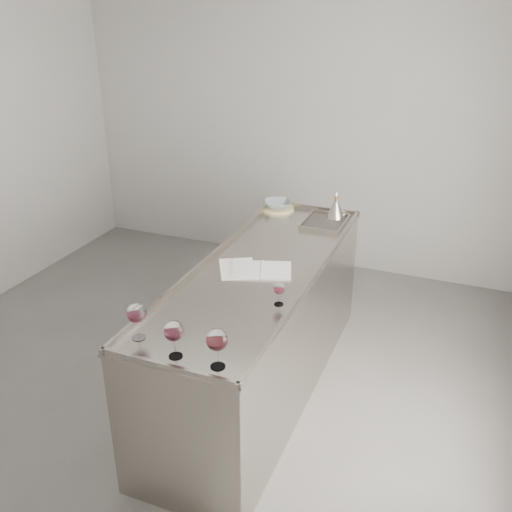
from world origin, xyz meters
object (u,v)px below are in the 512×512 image
at_px(wine_glass_left, 137,314).
at_px(wine_glass_middle, 174,332).
at_px(notebook, 261,270).
at_px(wine_glass_right, 217,341).
at_px(ceramic_bowl, 278,204).
at_px(wine_funnel, 336,209).
at_px(wine_glass_small, 279,289).
at_px(counter, 260,329).

distance_m(wine_glass_left, wine_glass_middle, 0.27).
xyz_separation_m(wine_glass_middle, notebook, (0.04, 1.04, -0.13)).
height_order(wine_glass_right, ceramic_bowl, wine_glass_right).
bearing_deg(ceramic_bowl, wine_funnel, -0.00).
relative_size(wine_glass_middle, wine_glass_right, 0.96).
bearing_deg(wine_glass_left, wine_glass_small, 47.50).
xyz_separation_m(wine_glass_right, notebook, (-0.19, 1.04, -0.14)).
bearing_deg(counter, notebook, -61.21).
bearing_deg(wine_funnel, ceramic_bowl, 180.00).
bearing_deg(counter, wine_funnel, 78.82).
distance_m(wine_glass_left, ceramic_bowl, 2.09).
height_order(wine_glass_left, wine_funnel, wine_funnel).
xyz_separation_m(counter, wine_funnel, (0.21, 1.08, 0.54)).
bearing_deg(notebook, wine_glass_left, -125.96).
height_order(wine_glass_right, notebook, wine_glass_right).
height_order(counter, wine_glass_right, wine_glass_right).
bearing_deg(ceramic_bowl, wine_glass_small, -69.69).
bearing_deg(ceramic_bowl, counter, -75.69).
bearing_deg(wine_funnel, wine_glass_right, -90.07).
distance_m(wine_glass_small, ceramic_bowl, 1.59).
bearing_deg(notebook, wine_funnel, 61.49).
relative_size(counter, wine_glass_middle, 12.28).
height_order(counter, notebook, counter).
height_order(wine_glass_left, wine_glass_small, wine_glass_left).
distance_m(wine_glass_middle, wine_funnel, 2.17).
height_order(notebook, wine_funnel, wine_funnel).
xyz_separation_m(counter, ceramic_bowl, (-0.28, 1.08, 0.52)).
distance_m(wine_glass_middle, ceramic_bowl, 2.18).
relative_size(counter, ceramic_bowl, 11.02).
bearing_deg(ceramic_bowl, wine_glass_left, -90.00).
xyz_separation_m(wine_glass_left, ceramic_bowl, (0.00, 2.09, -0.10)).
distance_m(wine_glass_right, wine_funnel, 2.16).
distance_m(counter, wine_glass_right, 1.26).
bearing_deg(wine_funnel, counter, -101.18).
bearing_deg(wine_glass_middle, counter, 89.04).
relative_size(notebook, ceramic_bowl, 2.03).
distance_m(wine_glass_left, wine_funnel, 2.14).
xyz_separation_m(wine_glass_right, wine_glass_small, (0.06, 0.67, -0.05)).
relative_size(wine_glass_small, ceramic_bowl, 0.63).
relative_size(wine_glass_right, wine_funnel, 0.93).
bearing_deg(counter, ceramic_bowl, 104.31).
distance_m(wine_glass_middle, wine_glass_small, 0.74).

